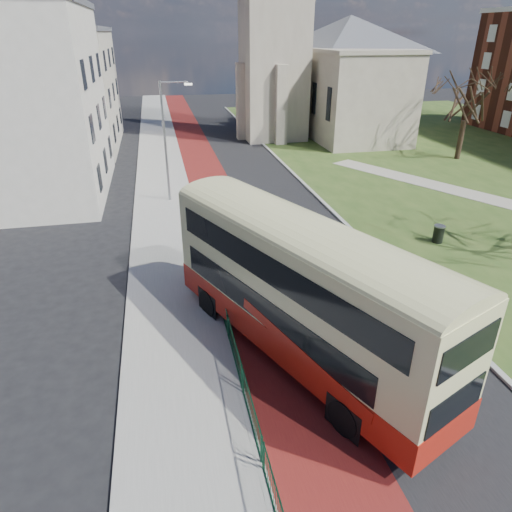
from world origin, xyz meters
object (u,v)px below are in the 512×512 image
object	(u,v)px
streetlamp	(167,136)
bus	(300,285)
winter_tree_far	(470,89)
litter_bin	(438,234)

from	to	relation	value
streetlamp	bus	size ratio (longest dim) A/B	0.64
winter_tree_far	bus	bearing A→B (deg)	-133.07
winter_tree_far	litter_bin	xyz separation A→B (m)	(-12.66, -17.10, -5.78)
streetlamp	bus	distance (m)	18.88
streetlamp	winter_tree_far	size ratio (longest dim) A/B	0.88
litter_bin	winter_tree_far	bearing A→B (deg)	53.49
streetlamp	litter_bin	distance (m)	18.38
bus	litter_bin	size ratio (longest dim) A/B	12.21
streetlamp	litter_bin	world-z (taller)	streetlamp
streetlamp	winter_tree_far	world-z (taller)	winter_tree_far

